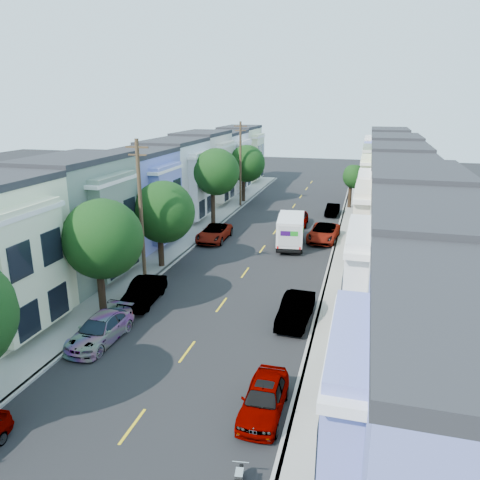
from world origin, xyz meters
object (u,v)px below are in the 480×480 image
(tree_d, at_px, (215,172))
(parked_right_a, at_px, (264,398))
(parked_left_b, at_px, (100,330))
(fedex_truck, at_px, (291,229))
(tree_c, at_px, (163,212))
(parked_left_c, at_px, (144,292))
(parked_right_c, at_px, (324,233))
(tree_far_r, at_px, (354,177))
(parked_left_d, at_px, (214,233))
(parked_right_b, at_px, (296,310))
(parked_right_d, at_px, (332,210))
(utility_pole_near, at_px, (141,213))
(tree_e, at_px, (246,164))
(lead_sedan, at_px, (300,218))
(tree_b, at_px, (101,239))
(utility_pole_far, at_px, (240,164))

(tree_d, xyz_separation_m, parked_right_a, (11.20, -28.13, -4.91))
(parked_left_b, bearing_deg, fedex_truck, 71.85)
(tree_d, bearing_deg, tree_c, -90.00)
(parked_left_c, height_order, parked_right_c, parked_right_c)
(tree_far_r, xyz_separation_m, parked_left_d, (-11.79, -16.98, -3.07))
(parked_right_b, bearing_deg, parked_right_d, 92.65)
(tree_far_r, bearing_deg, utility_pole_near, -114.90)
(parked_left_b, height_order, parked_left_d, parked_left_d)
(tree_e, height_order, parked_right_b, tree_e)
(fedex_truck, bearing_deg, parked_left_c, -122.64)
(tree_e, bearing_deg, lead_sedan, -49.00)
(tree_c, bearing_deg, parked_right_a, -53.77)
(parked_right_b, bearing_deg, tree_far_r, 89.03)
(lead_sedan, bearing_deg, tree_e, 128.03)
(tree_d, bearing_deg, parked_left_c, -85.84)
(utility_pole_near, distance_m, parked_left_d, 12.35)
(parked_right_d, bearing_deg, tree_d, -141.31)
(tree_b, bearing_deg, utility_pole_far, 90.00)
(utility_pole_far, relative_size, parked_left_c, 2.22)
(fedex_truck, xyz_separation_m, parked_left_b, (-7.10, -19.77, -0.85))
(tree_c, bearing_deg, parked_right_b, -30.37)
(parked_left_d, bearing_deg, tree_far_r, 54.36)
(parked_left_d, distance_m, parked_right_c, 10.14)
(fedex_truck, bearing_deg, parked_left_d, 174.55)
(fedex_truck, relative_size, parked_left_d, 1.11)
(fedex_truck, height_order, parked_right_d, fedex_truck)
(utility_pole_near, relative_size, parked_right_c, 1.83)
(tree_e, distance_m, parked_left_b, 37.07)
(utility_pole_near, xyz_separation_m, parked_left_b, (1.40, -8.19, -4.45))
(parked_left_d, bearing_deg, tree_e, 93.81)
(tree_c, xyz_separation_m, parked_right_c, (11.20, 10.54, -3.69))
(tree_far_r, relative_size, parked_right_c, 0.96)
(tree_d, relative_size, parked_right_b, 1.76)
(tree_e, relative_size, parked_right_a, 1.64)
(fedex_truck, bearing_deg, tree_c, -142.99)
(utility_pole_far, height_order, parked_right_a, utility_pole_far)
(tree_c, height_order, parked_left_b, tree_c)
(tree_d, relative_size, parked_right_a, 1.81)
(parked_left_d, xyz_separation_m, parked_right_d, (9.80, 12.94, -0.11))
(tree_b, height_order, tree_c, tree_b)
(parked_left_b, distance_m, parked_right_a, 10.45)
(tree_c, distance_m, utility_pole_far, 22.53)
(utility_pole_near, distance_m, parked_right_d, 27.21)
(tree_e, relative_size, utility_pole_far, 0.72)
(parked_left_b, xyz_separation_m, parked_right_d, (9.80, 32.57, -0.08))
(tree_d, xyz_separation_m, tree_far_r, (13.19, 12.10, -1.83))
(lead_sedan, bearing_deg, parked_right_c, -62.90)
(parked_left_d, bearing_deg, parked_left_b, -90.86)
(parked_left_c, relative_size, parked_right_a, 1.02)
(parked_right_c, bearing_deg, parked_left_c, -116.15)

